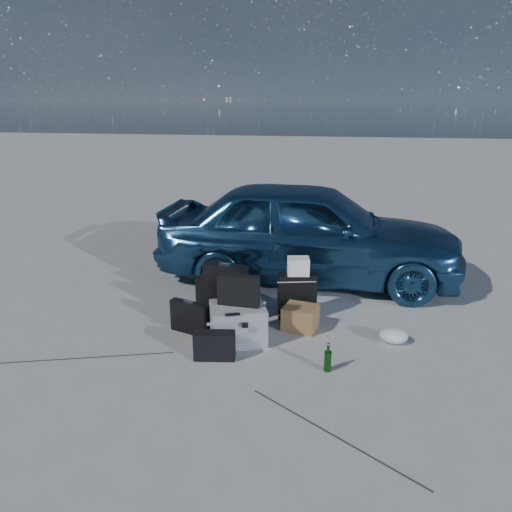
{
  "coord_description": "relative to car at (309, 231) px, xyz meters",
  "views": [
    {
      "loc": [
        0.92,
        -4.35,
        2.35
      ],
      "look_at": [
        -0.04,
        0.85,
        0.69
      ],
      "focal_mm": 35.0,
      "sensor_mm": 36.0,
      "label": 1
    }
  ],
  "objects": [
    {
      "name": "cardboard_box",
      "position": [
        0.06,
        -1.57,
        -0.55
      ],
      "size": [
        0.4,
        0.36,
        0.26
      ],
      "primitive_type": "cube",
      "rotation": [
        0.0,
        0.0,
        -0.21
      ],
      "color": "#996B43",
      "rests_on": "ground"
    },
    {
      "name": "messenger_bag",
      "position": [
        -0.67,
        -2.37,
        -0.54
      ],
      "size": [
        0.41,
        0.2,
        0.27
      ],
      "primitive_type": "cube",
      "rotation": [
        0.0,
        0.0,
        0.15
      ],
      "color": "black",
      "rests_on": "ground"
    },
    {
      "name": "car",
      "position": [
        0.0,
        0.0,
        0.0
      ],
      "size": [
        3.98,
        1.62,
        1.35
      ],
      "primitive_type": "imported",
      "rotation": [
        0.0,
        0.0,
        1.57
      ],
      "color": "#2C6193",
      "rests_on": "ground"
    },
    {
      "name": "suitcase_left",
      "position": [
        -0.79,
        -1.46,
        -0.36
      ],
      "size": [
        0.52,
        0.33,
        0.64
      ],
      "primitive_type": "cube",
      "rotation": [
        0.0,
        0.0,
        -0.35
      ],
      "color": "black",
      "rests_on": "ground"
    },
    {
      "name": "flat_box_white",
      "position": [
        -0.88,
        -1.06,
        -0.3
      ],
      "size": [
        0.45,
        0.37,
        0.07
      ],
      "primitive_type": "cube",
      "rotation": [
        0.0,
        0.0,
        -0.21
      ],
      "color": "white",
      "rests_on": "duffel_bag"
    },
    {
      "name": "ground",
      "position": [
        -0.44,
        -2.1,
        -0.68
      ],
      "size": [
        60.0,
        60.0,
        0.0
      ],
      "primitive_type": "plane",
      "color": "#B0AFAB",
      "rests_on": "ground"
    },
    {
      "name": "green_bottle",
      "position": [
        0.39,
        -2.4,
        -0.55
      ],
      "size": [
        0.07,
        0.07,
        0.26
      ],
      "primitive_type": "cylinder",
      "rotation": [
        0.0,
        0.0,
        -0.11
      ],
      "color": "black",
      "rests_on": "ground"
    },
    {
      "name": "laptop_bag",
      "position": [
        -0.53,
        -1.96,
        -0.13
      ],
      "size": [
        0.42,
        0.13,
        0.31
      ],
      "primitive_type": "cube",
      "rotation": [
        0.0,
        0.0,
        -0.07
      ],
      "color": "black",
      "rests_on": "pelican_case"
    },
    {
      "name": "suitcase_right",
      "position": [
        -0.01,
        -1.28,
        -0.42
      ],
      "size": [
        0.45,
        0.25,
        0.51
      ],
      "primitive_type": "cube",
      "rotation": [
        0.0,
        0.0,
        0.24
      ],
      "color": "black",
      "rests_on": "ground"
    },
    {
      "name": "briefcase",
      "position": [
        -1.08,
        -1.87,
        -0.51
      ],
      "size": [
        0.45,
        0.23,
        0.34
      ],
      "primitive_type": "cube",
      "rotation": [
        0.0,
        0.0,
        -0.33
      ],
      "color": "black",
      "rests_on": "ground"
    },
    {
      "name": "plastic_bag",
      "position": [
        1.02,
        -1.72,
        -0.6
      ],
      "size": [
        0.3,
        0.26,
        0.16
      ],
      "primitive_type": "ellipsoid",
      "rotation": [
        0.0,
        0.0,
        -0.06
      ],
      "color": "silver",
      "rests_on": "ground"
    },
    {
      "name": "pelican_case",
      "position": [
        -0.53,
        -1.98,
        -0.48
      ],
      "size": [
        0.66,
        0.6,
        0.39
      ],
      "primitive_type": "cube",
      "rotation": [
        0.0,
        0.0,
        0.36
      ],
      "color": "#ABAEB0",
      "rests_on": "ground"
    },
    {
      "name": "flat_box_black",
      "position": [
        -0.86,
        -1.06,
        -0.24
      ],
      "size": [
        0.37,
        0.33,
        0.07
      ],
      "primitive_type": "cube",
      "rotation": [
        0.0,
        0.0,
        -0.42
      ],
      "color": "black",
      "rests_on": "flat_box_white"
    },
    {
      "name": "duffel_bag",
      "position": [
        -0.88,
        -1.08,
        -0.51
      ],
      "size": [
        0.73,
        0.46,
        0.34
      ],
      "primitive_type": "cube",
      "rotation": [
        0.0,
        0.0,
        -0.27
      ],
      "color": "black",
      "rests_on": "ground"
    },
    {
      "name": "white_carton",
      "position": [
        -0.01,
        -1.27,
        -0.07
      ],
      "size": [
        0.26,
        0.23,
        0.19
      ],
      "primitive_type": "cube",
      "rotation": [
        0.0,
        0.0,
        0.17
      ],
      "color": "white",
      "rests_on": "suitcase_right"
    }
  ]
}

